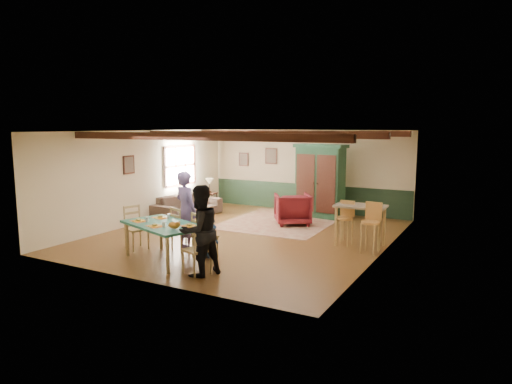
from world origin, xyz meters
The scene contains 35 objects.
floor centered at (0.00, 0.00, 0.00)m, with size 8.00×8.00×0.00m, color #553418.
wall_back centered at (0.00, 4.00, 1.35)m, with size 7.00×0.02×2.70m, color beige.
wall_left centered at (-3.50, 0.00, 1.35)m, with size 0.02×8.00×2.70m, color beige.
wall_right centered at (3.50, 0.00, 1.35)m, with size 0.02×8.00×2.70m, color beige.
ceiling centered at (0.00, 0.00, 2.70)m, with size 7.00×8.00×0.02m, color silver.
wainscot_back centered at (0.00, 3.98, 0.45)m, with size 6.95×0.03×0.90m, color #1C3422.
ceiling_beam_front centered at (0.00, -2.30, 2.61)m, with size 6.95×0.16×0.16m, color black.
ceiling_beam_mid centered at (0.00, 0.40, 2.61)m, with size 6.95×0.16×0.16m, color black.
ceiling_beam_back centered at (0.00, 3.00, 2.61)m, with size 6.95×0.16×0.16m, color black.
window_left centered at (-3.47, 1.70, 1.55)m, with size 0.06×1.60×1.30m, color white, non-canonical shape.
picture_left_wall centered at (-3.47, -0.60, 1.75)m, with size 0.04×0.42×0.52m, color #7A6B59, non-canonical shape.
picture_back_a centered at (-1.30, 3.97, 1.80)m, with size 0.45×0.04×0.55m, color #7A6B59, non-canonical shape.
picture_back_b centered at (-2.40, 3.97, 1.65)m, with size 0.38×0.04×0.48m, color #7A6B59, non-canonical shape.
dining_table centered at (-0.44, -2.79, 0.40)m, with size 1.90×1.05×0.79m, color #1D5D4E, non-canonical shape.
dining_chair_far_left centered at (-0.58, -1.93, 0.50)m, with size 0.44×0.46×1.00m, color #A48752, non-canonical shape.
dining_chair_far_right centered at (0.21, -2.21, 0.50)m, with size 0.44×0.46×1.00m, color #A48752, non-canonical shape.
dining_chair_end_left centered at (-1.58, -2.38, 0.50)m, with size 0.44×0.46×1.00m, color #A48752, non-canonical shape.
dining_chair_end_right centered at (0.71, -3.19, 0.50)m, with size 0.44×0.46×1.00m, color #A48752, non-canonical shape.
person_man centered at (-0.55, -1.85, 0.91)m, with size 0.66×0.44×1.82m, color #6F5A9B.
person_woman centered at (0.81, -3.22, 0.87)m, with size 0.85×0.66×1.74m, color black.
person_child centered at (0.24, -2.13, 0.53)m, with size 0.52×0.34×1.06m, color #254D97.
cat centered at (0.08, -3.08, 0.89)m, with size 0.38×0.15×0.19m, color orange, non-canonical shape.
place_setting_near_left centered at (-1.07, -2.84, 0.85)m, with size 0.42×0.32×0.11m, color orange, non-canonical shape.
place_setting_near_center centered at (-0.42, -3.07, 0.85)m, with size 0.42×0.32×0.11m, color orange, non-canonical shape.
place_setting_far_left centered at (-0.90, -2.35, 0.85)m, with size 0.42×0.32×0.11m, color orange, non-canonical shape.
place_setting_far_right centered at (0.20, -2.73, 0.85)m, with size 0.42×0.32×0.11m, color orange, non-canonical shape.
area_rug centered at (0.05, 1.90, 0.01)m, with size 2.98×3.54×0.01m, color #C5B58F.
armoire centered at (0.80, 3.17, 1.14)m, with size 1.61×0.64×2.27m, color #163722.
armchair centered at (0.50, 1.79, 0.45)m, with size 0.96×0.99×0.90m, color #430D15.
sofa centered at (-2.88, 1.27, 0.34)m, with size 2.36×0.92×0.69m, color #413128.
end_table centered at (-3.07, 2.77, 0.28)m, with size 0.45×0.45×0.55m, color black, non-canonical shape.
table_lamp centered at (-3.07, 2.77, 0.80)m, with size 0.28×0.28×0.50m, color beige, non-canonical shape.
counter_table centered at (2.87, 0.41, 0.49)m, with size 1.17×0.68×0.98m, color tan, non-canonical shape.
bar_stool_left centered at (2.53, 0.24, 0.53)m, with size 0.38×0.41×1.06m, color tan, non-canonical shape.
bar_stool_right centered at (3.25, -0.15, 0.57)m, with size 0.40×0.44×1.14m, color tan, non-canonical shape.
Camera 1 is at (5.76, -10.10, 2.83)m, focal length 32.00 mm.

